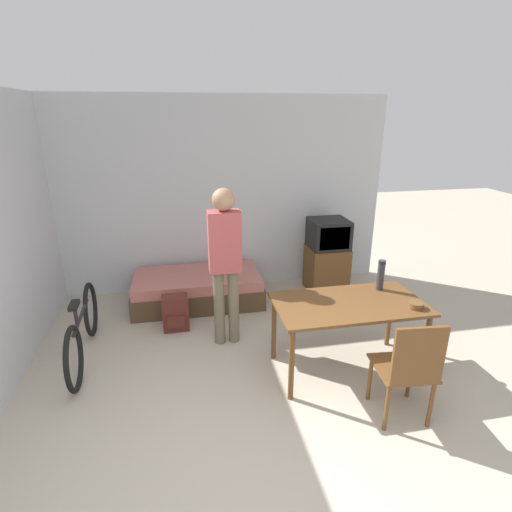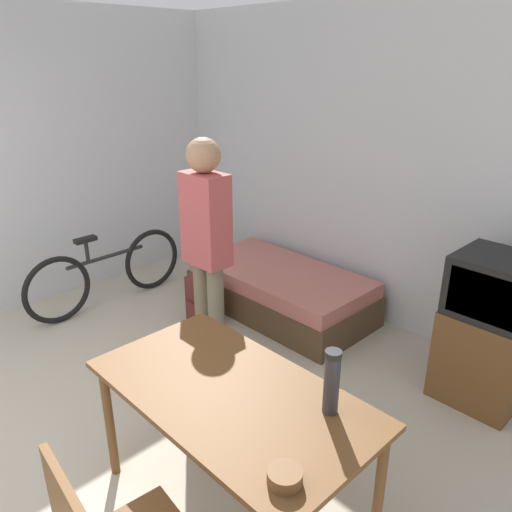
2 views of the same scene
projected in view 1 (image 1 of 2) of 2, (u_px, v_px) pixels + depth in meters
The scene contains 11 objects.
ground_plane at pixel (264, 508), 2.64m from camera, with size 20.00×20.00×0.00m, color #B2A893.
wall_back at pixel (209, 197), 5.58m from camera, with size 5.09×0.06×2.70m.
daybed at pixel (198, 289), 5.42m from camera, with size 1.72×0.88×0.42m.
tv at pixel (327, 256), 5.71m from camera, with size 0.54×0.51×1.06m.
dining_table at pixel (348, 310), 3.85m from camera, with size 1.43×0.78×0.75m.
wooden_chair at pixel (409, 367), 3.21m from camera, with size 0.50×0.50×0.96m.
bicycle at pixel (83, 330), 4.15m from camera, with size 0.10×1.64×0.73m.
person_standing at pixel (225, 256), 4.21m from camera, with size 0.34×0.24×1.76m.
thermos_flask at pixel (381, 274), 4.04m from camera, with size 0.07×0.07×0.32m.
mate_bowl at pixel (416, 305), 3.70m from camera, with size 0.14×0.14×0.06m.
backpack at pixel (176, 313), 4.74m from camera, with size 0.31×0.21×0.44m.
Camera 1 is at (-0.42, -1.86, 2.47)m, focal length 28.00 mm.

